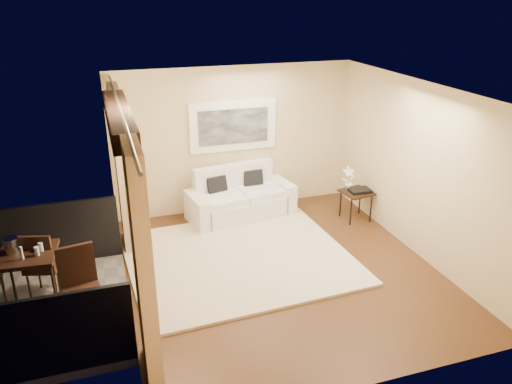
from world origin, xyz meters
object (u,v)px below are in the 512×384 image
orchid (349,178)px  balcony_chair_near (80,280)px  bistro_table (28,259)px  sofa (239,199)px  ice_bucket (11,245)px  balcony_chair_far (40,261)px  side_table (356,194)px

orchid → balcony_chair_near: (-4.63, -1.78, -0.16)m
balcony_chair_near → bistro_table: bearing=130.2°
sofa → bistro_table: bearing=-159.0°
ice_bucket → balcony_chair_near: bearing=-37.0°
sofa → balcony_chair_far: 3.75m
side_table → bistro_table: (-5.36, -1.16, 0.25)m
bistro_table → side_table: bearing=12.2°
side_table → balcony_chair_far: (-5.25, -0.98, 0.10)m
balcony_chair_near → sofa: bearing=31.4°
balcony_chair_far → balcony_chair_near: bearing=142.4°
sofa → ice_bucket: size_ratio=10.20×
side_table → balcony_chair_far: bearing=-169.4°
orchid → balcony_chair_near: 4.96m
orchid → side_table: bearing=-44.0°
balcony_chair_far → balcony_chair_near: size_ratio=0.97×
sofa → side_table: sofa is taller
bistro_table → ice_bucket: (-0.17, 0.09, 0.18)m
bistro_table → balcony_chair_near: balcony_chair_near is taller
sofa → balcony_chair_near: (-2.77, -2.48, 0.28)m
ice_bucket → orchid: bearing=12.3°
sofa → balcony_chair_far: size_ratio=2.02×
side_table → balcony_chair_near: bearing=-160.7°
sofa → balcony_chair_near: bearing=-147.4°
balcony_chair_near → ice_bucket: (-0.79, 0.59, 0.31)m
sofa → side_table: size_ratio=3.53×
side_table → orchid: size_ratio=1.31×
sofa → balcony_chair_near: 3.73m
bistro_table → balcony_chair_near: (0.61, -0.51, -0.13)m
orchid → bistro_table: bearing=-166.4°
balcony_chair_far → ice_bucket: ice_bucket is taller
bistro_table → orchid: bearing=13.6°
bistro_table → sofa: bearing=30.2°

